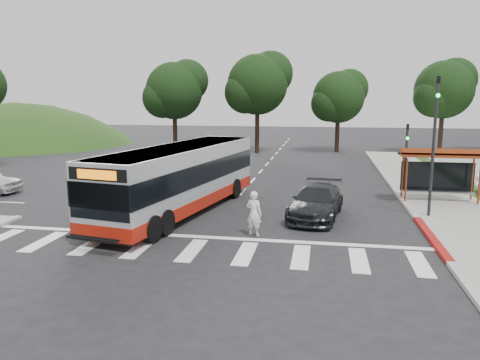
# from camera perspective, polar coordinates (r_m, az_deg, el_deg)

# --- Properties ---
(ground) EXTENTS (140.00, 140.00, 0.00)m
(ground) POSITION_cam_1_polar(r_m,az_deg,el_deg) (22.17, -2.32, -4.51)
(ground) COLOR black
(ground) RESTS_ON ground
(sidewalk_east) EXTENTS (4.00, 40.00, 0.12)m
(sidewalk_east) POSITION_cam_1_polar(r_m,az_deg,el_deg) (30.14, 22.12, -1.23)
(sidewalk_east) COLOR gray
(sidewalk_east) RESTS_ON ground
(curb_east) EXTENTS (0.30, 40.00, 0.15)m
(curb_east) POSITION_cam_1_polar(r_m,az_deg,el_deg) (29.78, 18.36, -1.10)
(curb_east) COLOR #9E9991
(curb_east) RESTS_ON ground
(curb_east_red) EXTENTS (0.32, 6.00, 0.15)m
(curb_east_red) POSITION_cam_1_polar(r_m,az_deg,el_deg) (20.20, 22.29, -6.51)
(curb_east_red) COLOR maroon
(curb_east_red) RESTS_ON ground
(hillside_nw) EXTENTS (44.00, 44.00, 10.00)m
(hillside_nw) POSITION_cam_1_polar(r_m,az_deg,el_deg) (63.02, -25.52, 4.00)
(hillside_nw) COLOR #1F3A12
(hillside_nw) RESTS_ON ground
(crosswalk_ladder) EXTENTS (18.00, 2.60, 0.01)m
(crosswalk_ladder) POSITION_cam_1_polar(r_m,az_deg,el_deg) (17.52, -5.89, -8.52)
(crosswalk_ladder) COLOR silver
(crosswalk_ladder) RESTS_ON ground
(bus_shelter) EXTENTS (4.20, 1.60, 2.86)m
(bus_shelter) POSITION_cam_1_polar(r_m,az_deg,el_deg) (26.95, 23.27, 2.37)
(bus_shelter) COLOR maroon
(bus_shelter) RESTS_ON sidewalk_east
(traffic_signal_ne_tall) EXTENTS (0.18, 0.37, 6.50)m
(traffic_signal_ne_tall) POSITION_cam_1_polar(r_m,az_deg,el_deg) (23.04, 22.60, 5.07)
(traffic_signal_ne_tall) COLOR black
(traffic_signal_ne_tall) RESTS_ON ground
(traffic_signal_ne_short) EXTENTS (0.18, 0.37, 4.00)m
(traffic_signal_ne_short) POSITION_cam_1_polar(r_m,az_deg,el_deg) (30.01, 19.62, 3.55)
(traffic_signal_ne_short) COLOR black
(traffic_signal_ne_short) RESTS_ON ground
(tree_ne_a) EXTENTS (6.16, 5.74, 9.30)m
(tree_ne_a) POSITION_cam_1_polar(r_m,az_deg,el_deg) (50.33, 23.67, 10.16)
(tree_ne_a) COLOR black
(tree_ne_a) RESTS_ON parking_lot
(tree_north_a) EXTENTS (6.60, 6.15, 10.17)m
(tree_north_a) POSITION_cam_1_polar(r_m,az_deg,el_deg) (47.49, 2.25, 11.67)
(tree_north_a) COLOR black
(tree_north_a) RESTS_ON ground
(tree_north_b) EXTENTS (5.72, 5.33, 8.43)m
(tree_north_b) POSITION_cam_1_polar(r_m,az_deg,el_deg) (49.03, 12.00, 9.94)
(tree_north_b) COLOR black
(tree_north_b) RESTS_ON ground
(tree_north_c) EXTENTS (6.16, 5.74, 9.30)m
(tree_north_c) POSITION_cam_1_polar(r_m,az_deg,el_deg) (47.32, -7.92, 10.83)
(tree_north_c) COLOR black
(tree_north_c) RESTS_ON ground
(transit_bus) EXTENTS (4.98, 12.80, 3.23)m
(transit_bus) POSITION_cam_1_polar(r_m,az_deg,el_deg) (22.92, -7.29, 0.04)
(transit_bus) COLOR silver
(transit_bus) RESTS_ON ground
(pedestrian) EXTENTS (0.78, 0.63, 1.86)m
(pedestrian) POSITION_cam_1_polar(r_m,az_deg,el_deg) (19.00, 1.72, -4.09)
(pedestrian) COLOR white
(pedestrian) RESTS_ON ground
(dark_sedan) EXTENTS (2.83, 5.44, 1.51)m
(dark_sedan) POSITION_cam_1_polar(r_m,az_deg,el_deg) (22.19, 9.28, -2.62)
(dark_sedan) COLOR black
(dark_sedan) RESTS_ON ground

